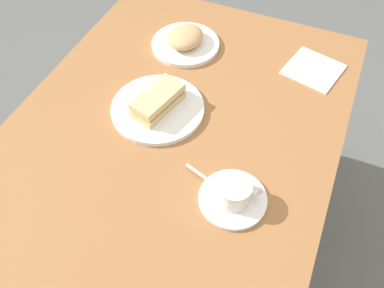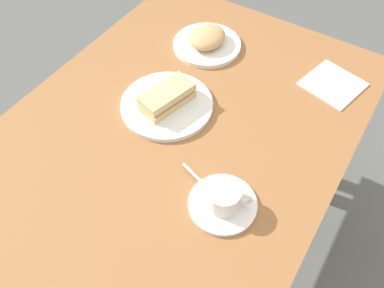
% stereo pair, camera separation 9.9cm
% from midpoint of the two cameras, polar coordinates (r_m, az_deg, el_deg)
% --- Properties ---
extents(ground_plane, '(6.00, 6.00, 0.00)m').
position_cam_midpoint_polar(ground_plane, '(1.67, -0.34, -14.86)').
color(ground_plane, '#5A5E5B').
extents(dining_table, '(1.24, 0.85, 0.73)m').
position_cam_midpoint_polar(dining_table, '(1.14, -0.49, -2.72)').
color(dining_table, '#966238').
rests_on(dining_table, ground_plane).
extents(sandwich_plate, '(0.25, 0.25, 0.01)m').
position_cam_midpoint_polar(sandwich_plate, '(1.10, -1.06, 5.43)').
color(sandwich_plate, white).
rests_on(sandwich_plate, dining_table).
extents(sandwich_front, '(0.16, 0.11, 0.05)m').
position_cam_midpoint_polar(sandwich_front, '(1.08, -0.94, 6.52)').
color(sandwich_front, '#D6BD7B').
rests_on(sandwich_front, sandwich_plate).
extents(coffee_saucer, '(0.16, 0.16, 0.01)m').
position_cam_midpoint_polar(coffee_saucer, '(0.93, 7.42, -8.67)').
color(coffee_saucer, white).
rests_on(coffee_saucer, dining_table).
extents(coffee_cup, '(0.08, 0.10, 0.06)m').
position_cam_midpoint_polar(coffee_cup, '(0.90, 7.75, -7.62)').
color(coffee_cup, white).
rests_on(coffee_cup, coffee_saucer).
extents(spoon, '(0.04, 0.10, 0.01)m').
position_cam_midpoint_polar(spoon, '(0.95, 4.29, -5.49)').
color(spoon, silver).
rests_on(spoon, coffee_saucer).
extents(side_plate, '(0.21, 0.21, 0.01)m').
position_cam_midpoint_polar(side_plate, '(1.30, 4.37, 13.77)').
color(side_plate, white).
rests_on(side_plate, dining_table).
extents(side_food_pile, '(0.13, 0.11, 0.04)m').
position_cam_midpoint_polar(side_food_pile, '(1.28, 4.45, 14.79)').
color(side_food_pile, tan).
rests_on(side_food_pile, side_plate).
extents(napkin, '(0.18, 0.18, 0.00)m').
position_cam_midpoint_polar(napkin, '(1.26, 21.55, 7.80)').
color(napkin, white).
rests_on(napkin, dining_table).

